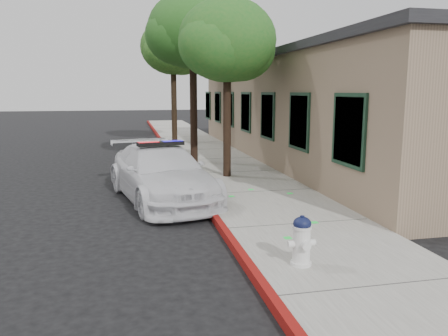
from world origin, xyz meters
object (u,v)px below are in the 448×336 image
(fire_hydrant, at_px, (302,240))
(street_tree_far, at_px, (174,50))
(clapboard_building, at_px, (333,108))
(street_tree_mid, at_px, (193,34))
(police_car, at_px, (161,173))
(street_tree_near, at_px, (228,44))

(fire_hydrant, xyz_separation_m, street_tree_far, (-0.08, 17.53, 4.40))
(clapboard_building, distance_m, street_tree_far, 9.22)
(clapboard_building, distance_m, street_tree_mid, 6.60)
(fire_hydrant, relative_size, street_tree_far, 0.12)
(police_car, bearing_deg, street_tree_far, 70.16)
(clapboard_building, xyz_separation_m, street_tree_far, (-5.94, 6.46, 2.82))
(police_car, relative_size, fire_hydrant, 6.64)
(clapboard_building, bearing_deg, fire_hydrant, -117.88)
(fire_hydrant, relative_size, street_tree_mid, 0.13)
(police_car, relative_size, street_tree_far, 0.82)
(clapboard_building, distance_m, street_tree_near, 6.84)
(clapboard_building, height_order, street_tree_far, street_tree_far)
(police_car, xyz_separation_m, street_tree_mid, (1.65, 5.23, 4.16))
(street_tree_mid, xyz_separation_m, street_tree_far, (0.03, 7.07, 0.07))
(clapboard_building, relative_size, street_tree_mid, 3.33)
(police_car, distance_m, street_tree_far, 13.11)
(police_car, xyz_separation_m, street_tree_far, (1.68, 12.29, 4.23))
(fire_hydrant, bearing_deg, clapboard_building, 62.16)
(police_car, distance_m, street_tree_mid, 6.88)
(police_car, relative_size, street_tree_near, 0.96)
(clapboard_building, xyz_separation_m, fire_hydrant, (-5.86, -11.07, -1.58))
(fire_hydrant, distance_m, street_tree_near, 8.28)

